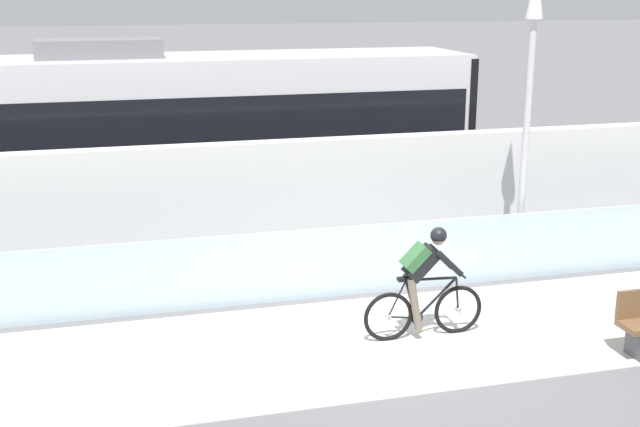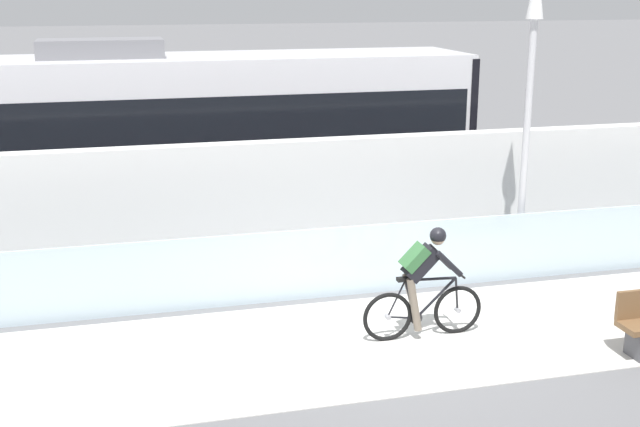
{
  "view_description": "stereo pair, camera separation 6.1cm",
  "coord_description": "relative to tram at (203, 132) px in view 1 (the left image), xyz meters",
  "views": [
    {
      "loc": [
        -3.71,
        -9.98,
        4.8
      ],
      "look_at": [
        -0.48,
        2.35,
        1.25
      ],
      "focal_mm": 45.82,
      "sensor_mm": 36.0,
      "label": 1
    },
    {
      "loc": [
        -3.65,
        -9.99,
        4.8
      ],
      "look_at": [
        -0.48,
        2.35,
        1.25
      ],
      "focal_mm": 45.82,
      "sensor_mm": 36.0,
      "label": 2
    }
  ],
  "objects": [
    {
      "name": "ground_plane",
      "position": [
        1.81,
        -6.85,
        -1.89
      ],
      "size": [
        200.0,
        200.0,
        0.0
      ],
      "primitive_type": "plane",
      "color": "slate"
    },
    {
      "name": "bike_path_deck",
      "position": [
        1.81,
        -6.85,
        -1.89
      ],
      "size": [
        32.0,
        3.2,
        0.01
      ],
      "primitive_type": "cube",
      "color": "silver",
      "rests_on": "ground"
    },
    {
      "name": "glass_parapet",
      "position": [
        1.81,
        -5.0,
        -1.32
      ],
      "size": [
        32.0,
        0.05,
        1.15
      ],
      "primitive_type": "cube",
      "color": "silver",
      "rests_on": "ground"
    },
    {
      "name": "concrete_barrier_wall",
      "position": [
        1.81,
        -3.2,
        -0.78
      ],
      "size": [
        32.0,
        0.36,
        2.23
      ],
      "primitive_type": "cube",
      "color": "white",
      "rests_on": "ground"
    },
    {
      "name": "tram_rail_near",
      "position": [
        1.81,
        -0.72,
        -1.89
      ],
      "size": [
        32.0,
        0.08,
        0.01
      ],
      "primitive_type": "cube",
      "color": "#595654",
      "rests_on": "ground"
    },
    {
      "name": "tram_rail_far",
      "position": [
        1.81,
        0.72,
        -1.89
      ],
      "size": [
        32.0,
        0.08,
        0.01
      ],
      "primitive_type": "cube",
      "color": "#595654",
      "rests_on": "ground"
    },
    {
      "name": "tram",
      "position": [
        0.0,
        0.0,
        0.0
      ],
      "size": [
        11.06,
        2.54,
        3.81
      ],
      "color": "silver",
      "rests_on": "ground"
    },
    {
      "name": "cyclist_on_bike",
      "position": [
        2.21,
        -6.85,
        -1.09
      ],
      "size": [
        1.77,
        0.58,
        1.61
      ],
      "color": "black",
      "rests_on": "ground"
    },
    {
      "name": "lamp_post_antenna",
      "position": [
        4.82,
        -4.7,
        1.4
      ],
      "size": [
        0.28,
        0.28,
        5.2
      ],
      "color": "gray",
      "rests_on": "ground"
    }
  ]
}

